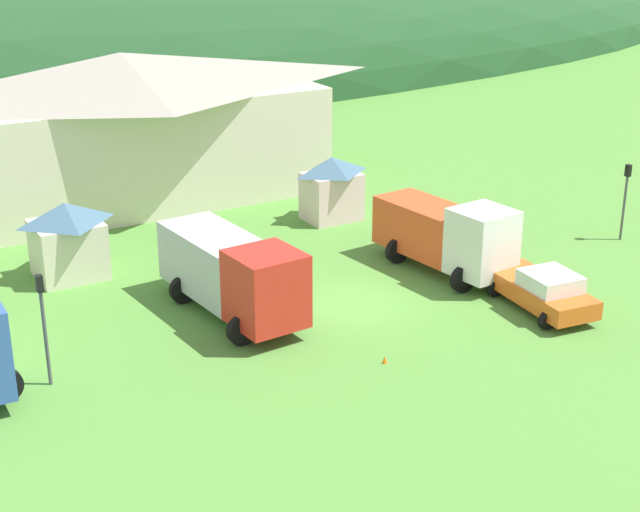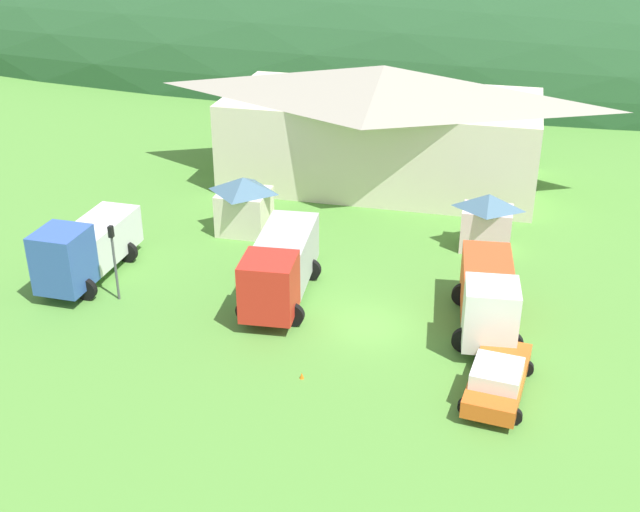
% 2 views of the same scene
% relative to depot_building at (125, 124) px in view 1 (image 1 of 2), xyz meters
% --- Properties ---
extents(ground_plane, '(200.00, 200.00, 0.00)m').
position_rel_depot_building_xyz_m(ground_plane, '(2.67, -18.21, -3.91)').
color(ground_plane, '#518C38').
extents(depot_building, '(21.06, 10.15, 7.59)m').
position_rel_depot_building_xyz_m(depot_building, '(0.00, 0.00, 0.00)').
color(depot_building, beige).
rests_on(depot_building, ground).
extents(play_shed_cream, '(2.94, 2.78, 3.23)m').
position_rel_depot_building_xyz_m(play_shed_cream, '(-6.07, -9.68, -2.25)').
color(play_shed_cream, beige).
rests_on(play_shed_cream, ground).
extents(play_shed_pink, '(2.82, 2.18, 3.16)m').
position_rel_depot_building_xyz_m(play_shed_pink, '(7.27, -8.76, -2.28)').
color(play_shed_pink, beige).
rests_on(play_shed_pink, ground).
extents(crane_truck_red, '(3.49, 7.67, 3.25)m').
position_rel_depot_building_xyz_m(crane_truck_red, '(-1.88, -16.79, -2.13)').
color(crane_truck_red, red).
rests_on(crane_truck_red, ground).
extents(heavy_rig_white, '(3.39, 6.91, 3.28)m').
position_rel_depot_building_xyz_m(heavy_rig_white, '(7.79, -17.30, -2.19)').
color(heavy_rig_white, white).
rests_on(heavy_rig_white, ground).
extents(service_pickup_orange, '(2.80, 5.14, 1.66)m').
position_rel_depot_building_xyz_m(service_pickup_orange, '(8.52, -22.26, -3.08)').
color(service_pickup_orange, '#DF5C1E').
rests_on(service_pickup_orange, ground).
extents(traffic_light_west, '(0.20, 0.32, 3.82)m').
position_rel_depot_building_xyz_m(traffic_light_west, '(-9.42, -18.65, -1.54)').
color(traffic_light_west, '#4C4C51').
rests_on(traffic_light_west, ground).
extents(traffic_light_east, '(0.20, 0.32, 3.59)m').
position_rel_depot_building_xyz_m(traffic_light_east, '(17.30, -18.13, -1.67)').
color(traffic_light_east, '#4C4C51').
rests_on(traffic_light_east, ground).
extents(traffic_cone_near_pickup, '(0.36, 0.36, 0.54)m').
position_rel_depot_building_xyz_m(traffic_cone_near_pickup, '(0.81, -22.95, -3.91)').
color(traffic_cone_near_pickup, orange).
rests_on(traffic_cone_near_pickup, ground).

